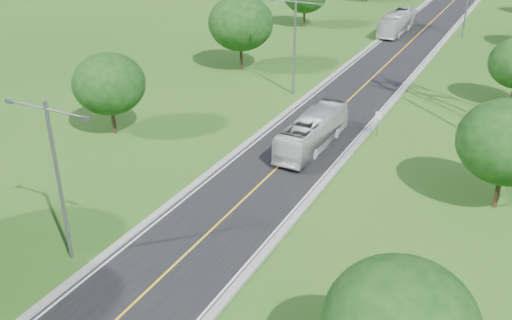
{
  "coord_description": "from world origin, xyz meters",
  "views": [
    {
      "loc": [
        16.84,
        -8.05,
        20.52
      ],
      "look_at": [
        0.61,
        23.51,
        3.0
      ],
      "focal_mm": 40.0,
      "sensor_mm": 36.0,
      "label": 1
    }
  ],
  "objects": [
    {
      "name": "ground",
      "position": [
        0.0,
        60.0,
        0.0
      ],
      "size": [
        260.0,
        260.0,
        0.0
      ],
      "primitive_type": "plane",
      "color": "#265116",
      "rests_on": "ground"
    },
    {
      "name": "road",
      "position": [
        0.0,
        66.0,
        0.03
      ],
      "size": [
        8.0,
        150.0,
        0.06
      ],
      "primitive_type": "cube",
      "color": "black",
      "rests_on": "ground"
    },
    {
      "name": "curb_left",
      "position": [
        -4.25,
        66.0,
        0.11
      ],
      "size": [
        0.5,
        150.0,
        0.22
      ],
      "primitive_type": "cube",
      "color": "gray",
      "rests_on": "ground"
    },
    {
      "name": "curb_right",
      "position": [
        4.25,
        66.0,
        0.11
      ],
      "size": [
        0.5,
        150.0,
        0.22
      ],
      "primitive_type": "cube",
      "color": "gray",
      "rests_on": "ground"
    },
    {
      "name": "speed_limit_sign",
      "position": [
        5.2,
        37.98,
        1.6
      ],
      "size": [
        0.55,
        0.09,
        2.4
      ],
      "color": "slate",
      "rests_on": "ground"
    },
    {
      "name": "streetlight_near_left",
      "position": [
        -6.0,
        12.0,
        5.94
      ],
      "size": [
        5.9,
        0.25,
        10.0
      ],
      "color": "slate",
      "rests_on": "ground"
    },
    {
      "name": "streetlight_mid_left",
      "position": [
        -6.0,
        45.0,
        5.94
      ],
      "size": [
        5.9,
        0.25,
        10.0
      ],
      "color": "slate",
      "rests_on": "ground"
    },
    {
      "name": "tree_lb",
      "position": [
        -16.0,
        28.0,
        4.64
      ],
      "size": [
        6.3,
        6.3,
        7.33
      ],
      "color": "black",
      "rests_on": "ground"
    },
    {
      "name": "tree_lc",
      "position": [
        -15.0,
        50.0,
        5.58
      ],
      "size": [
        7.56,
        7.56,
        8.79
      ],
      "color": "black",
      "rests_on": "ground"
    },
    {
      "name": "tree_rb",
      "position": [
        16.0,
        30.0,
        4.95
      ],
      "size": [
        6.72,
        6.72,
        7.82
      ],
      "color": "black",
      "rests_on": "ground"
    },
    {
      "name": "bus_outbound",
      "position": [
        1.01,
        33.11,
        1.52
      ],
      "size": [
        2.68,
        10.54,
        2.92
      ],
      "primitive_type": "imported",
      "rotation": [
        0.0,
        0.0,
        3.12
      ],
      "color": "silver",
      "rests_on": "road"
    },
    {
      "name": "bus_inbound",
      "position": [
        -3.12,
        75.98,
        1.61
      ],
      "size": [
        2.88,
        11.21,
        3.11
      ],
      "primitive_type": "imported",
      "rotation": [
        0.0,
        0.0,
        -0.02
      ],
      "color": "silver",
      "rests_on": "road"
    }
  ]
}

